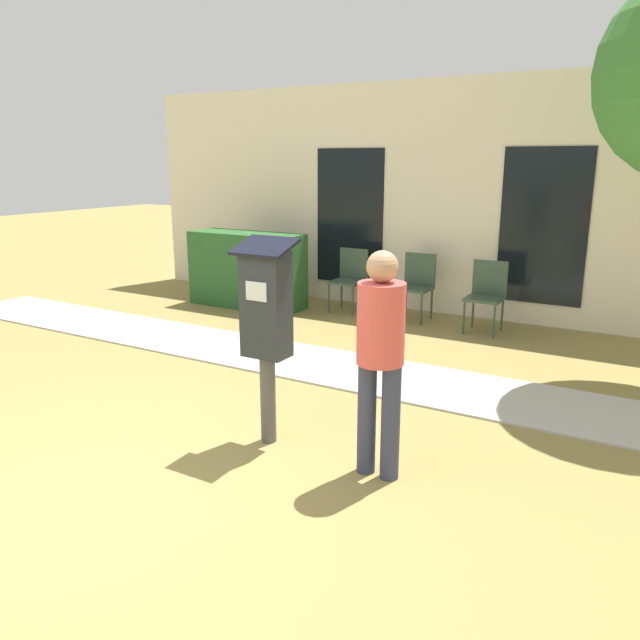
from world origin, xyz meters
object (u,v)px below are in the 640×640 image
object	(u,v)px
person_standing	(380,348)
outdoor_chair_left	(350,275)
outdoor_chair_middle	(417,281)
parking_meter	(266,315)
outdoor_chair_right	(487,291)

from	to	relation	value
person_standing	outdoor_chair_left	distance (m)	4.89
outdoor_chair_left	outdoor_chair_middle	world-z (taller)	same
parking_meter	outdoor_chair_left	distance (m)	4.44
person_standing	outdoor_chair_middle	world-z (taller)	person_standing
outdoor_chair_middle	outdoor_chair_right	size ratio (longest dim) A/B	1.00
outdoor_chair_left	outdoor_chair_right	bearing A→B (deg)	-0.80
parking_meter	person_standing	world-z (taller)	parking_meter
outdoor_chair_middle	person_standing	bearing A→B (deg)	-58.88
outdoor_chair_left	person_standing	bearing A→B (deg)	-58.02
person_standing	parking_meter	bearing A→B (deg)	178.60
person_standing	outdoor_chair_middle	size ratio (longest dim) A/B	1.76
outdoor_chair_left	outdoor_chair_middle	size ratio (longest dim) A/B	1.00
outdoor_chair_right	outdoor_chair_middle	bearing A→B (deg)	-168.34
parking_meter	outdoor_chair_left	bearing A→B (deg)	109.35
parking_meter	outdoor_chair_right	xyz separation A→B (m)	(0.54, 4.07, -0.49)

